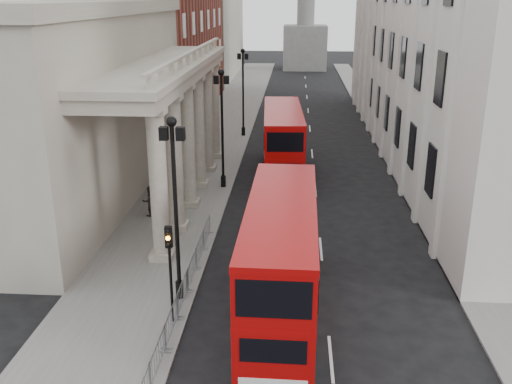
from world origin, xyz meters
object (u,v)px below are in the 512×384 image
at_px(lamp_post_south, 175,198).
at_px(traffic_light, 170,257).
at_px(lamp_post_north, 243,86).
at_px(lamp_post_mid, 222,121).
at_px(bus_near, 281,258).
at_px(bus_far, 283,141).
at_px(pedestrian_a, 163,183).
at_px(pedestrian_c, 199,171).
at_px(pedestrian_b, 150,201).

bearing_deg(lamp_post_south, traffic_light, -87.16).
bearing_deg(lamp_post_north, traffic_light, -89.83).
relative_size(lamp_post_mid, lamp_post_north, 1.00).
relative_size(lamp_post_north, bus_near, 0.71).
height_order(lamp_post_south, lamp_post_mid, same).
distance_m(lamp_post_south, lamp_post_north, 32.00).
bearing_deg(lamp_post_mid, bus_near, -74.82).
distance_m(bus_far, pedestrian_a, 10.14).
bearing_deg(lamp_post_north, lamp_post_south, -90.00).
bearing_deg(bus_near, pedestrian_c, 110.62).
distance_m(traffic_light, pedestrian_c, 19.47).
relative_size(bus_far, pedestrian_c, 7.53).
distance_m(lamp_post_south, bus_far, 20.40).
bearing_deg(pedestrian_b, lamp_post_south, 76.79).
xyz_separation_m(lamp_post_north, pedestrian_c, (-1.93, -14.78, -4.01)).
height_order(pedestrian_a, pedestrian_b, pedestrian_b).
height_order(traffic_light, pedestrian_c, traffic_light).
distance_m(bus_near, pedestrian_a, 17.10).
height_order(bus_near, pedestrian_a, bus_near).
bearing_deg(traffic_light, pedestrian_b, 108.14).
height_order(lamp_post_north, traffic_light, lamp_post_north).
xyz_separation_m(lamp_post_south, pedestrian_a, (-3.92, 13.90, -3.91)).
relative_size(traffic_light, pedestrian_a, 2.45).
bearing_deg(bus_far, traffic_light, -103.28).
relative_size(lamp_post_south, pedestrian_a, 4.74).
distance_m(traffic_light, bus_far, 22.24).
relative_size(lamp_post_south, bus_near, 0.71).
distance_m(lamp_post_north, bus_far, 13.04).
bearing_deg(lamp_post_south, lamp_post_north, 90.00).
bearing_deg(pedestrian_b, lamp_post_north, -134.07).
relative_size(lamp_post_south, lamp_post_north, 1.00).
distance_m(lamp_post_south, pedestrian_b, 11.35).
distance_m(bus_near, pedestrian_b, 13.79).
xyz_separation_m(lamp_post_mid, pedestrian_b, (-3.83, -6.02, -3.83)).
height_order(traffic_light, pedestrian_b, traffic_light).
bearing_deg(bus_near, lamp_post_mid, 106.00).
relative_size(bus_far, pedestrian_b, 6.12).
bearing_deg(pedestrian_b, traffic_light, 73.93).
height_order(lamp_post_south, pedestrian_c, lamp_post_south).
distance_m(lamp_post_south, pedestrian_c, 17.79).
xyz_separation_m(lamp_post_south, lamp_post_north, (0.00, 32.00, 0.00)).
bearing_deg(pedestrian_a, lamp_post_north, 48.62).
distance_m(lamp_post_mid, pedestrian_b, 8.10).
relative_size(pedestrian_a, pedestrian_c, 1.12).
bearing_deg(bus_far, lamp_post_south, -104.60).
bearing_deg(bus_near, pedestrian_a, 120.74).
height_order(lamp_post_north, pedestrian_c, lamp_post_north).
relative_size(bus_near, bus_far, 1.00).
xyz_separation_m(lamp_post_mid, pedestrian_a, (-3.92, -2.10, -3.91)).
height_order(lamp_post_south, bus_far, lamp_post_south).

